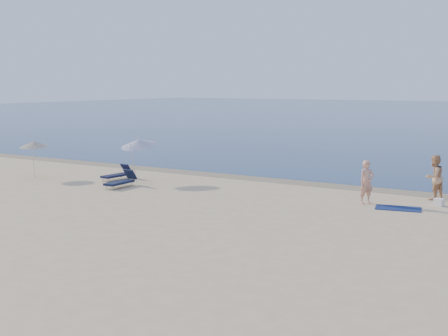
# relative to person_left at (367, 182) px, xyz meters

# --- Properties ---
(wet_sand_strip) EXTENTS (240.00, 1.60, 0.00)m
(wet_sand_strip) POSITION_rel_person_left_xyz_m (-3.03, 3.36, -0.91)
(wet_sand_strip) COLOR #847254
(wet_sand_strip) RESTS_ON ground
(person_left) EXTENTS (0.75, 0.79, 1.82)m
(person_left) POSITION_rel_person_left_xyz_m (0.00, 0.00, 0.00)
(person_left) COLOR tan
(person_left) RESTS_ON ground
(person_right) EXTENTS (1.10, 1.18, 1.95)m
(person_right) POSITION_rel_person_left_xyz_m (2.28, 2.28, 0.06)
(person_right) COLOR tan
(person_right) RESTS_ON ground
(beach_towel) EXTENTS (1.92, 1.29, 0.03)m
(beach_towel) POSITION_rel_person_left_xyz_m (1.41, -0.33, -0.90)
(beach_towel) COLOR #0F1C4C
(beach_towel) RESTS_ON ground
(white_bag) EXTENTS (0.42, 0.38, 0.30)m
(white_bag) POSITION_rel_person_left_xyz_m (2.72, 1.04, -0.76)
(white_bag) COLOR white
(white_bag) RESTS_ON ground
(umbrella_near) EXTENTS (1.84, 1.87, 2.39)m
(umbrella_near) POSITION_rel_person_left_xyz_m (-11.63, -0.49, 1.10)
(umbrella_near) COLOR silver
(umbrella_near) RESTS_ON ground
(umbrella_far) EXTENTS (1.68, 1.69, 2.04)m
(umbrella_far) POSITION_rel_person_left_xyz_m (-17.23, -2.32, 0.89)
(umbrella_far) COLOR silver
(umbrella_far) RESTS_ON ground
(lounger_left) EXTENTS (0.79, 1.81, 0.77)m
(lounger_left) POSITION_rel_person_left_xyz_m (-13.01, -0.59, -0.63)
(lounger_left) COLOR #121634
(lounger_left) RESTS_ON ground
(lounger_right) EXTENTS (0.63, 1.83, 0.80)m
(lounger_right) POSITION_rel_person_left_xyz_m (-11.40, -2.17, -0.62)
(lounger_right) COLOR #121A32
(lounger_right) RESTS_ON ground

